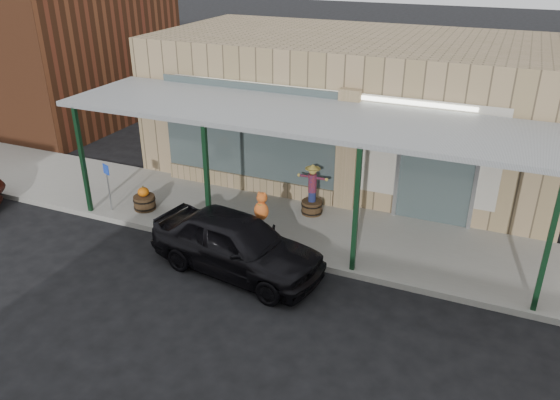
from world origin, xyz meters
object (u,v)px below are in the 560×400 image
at_px(barrel_pumpkin, 144,201).
at_px(parked_sedan, 237,243).
at_px(handicap_sign, 108,181).
at_px(barrel_scarecrow, 312,197).

bearing_deg(barrel_pumpkin, parked_sedan, -22.64).
distance_m(handicap_sign, parked_sedan, 4.52).
height_order(barrel_pumpkin, parked_sedan, parked_sedan).
xyz_separation_m(barrel_pumpkin, parked_sedan, (3.59, -1.50, 0.30)).
bearing_deg(barrel_pumpkin, handicap_sign, -152.46).
relative_size(handicap_sign, parked_sedan, 0.31).
distance_m(barrel_pumpkin, handicap_sign, 1.08).
height_order(barrel_scarecrow, handicap_sign, barrel_scarecrow).
bearing_deg(handicap_sign, parked_sedan, 7.99).
bearing_deg(parked_sedan, handicap_sign, 84.93).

